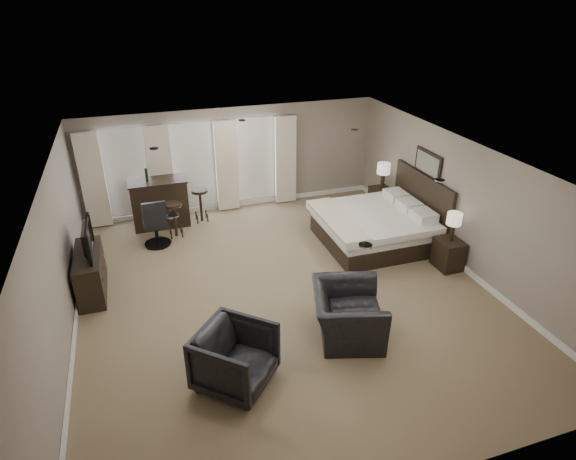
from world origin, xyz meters
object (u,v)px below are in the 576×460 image
object	(u,v)px
nightstand_near	(448,254)
armchair_far	(235,356)
bed	(378,212)
bar_counter	(160,203)
dresser	(91,273)
lamp_near	(453,227)
tv	(86,251)
bar_stool_right	(201,205)
lamp_far	(383,176)
nightstand_far	(381,200)
desk_chair	(155,222)
armchair_near	(348,306)
bar_stool_left	(175,220)

from	to	relation	value
nightstand_near	armchair_far	distance (m)	5.20
bed	bar_counter	xyz separation A→B (m)	(-4.52, 2.44, -0.16)
nightstand_near	dresser	size ratio (longest dim) A/B	0.43
lamp_near	tv	size ratio (longest dim) A/B	0.59
nightstand_near	bar_stool_right	world-z (taller)	bar_stool_right
armchair_far	bar_counter	size ratio (longest dim) A/B	0.76
bed	bar_counter	bearing A→B (deg)	151.66
lamp_near	armchair_far	xyz separation A→B (m)	(-4.87, -1.82, -0.41)
bar_counter	lamp_far	bearing A→B (deg)	-10.35
bar_stool_right	bed	bearing A→B (deg)	-33.42
nightstand_far	dresser	distance (m)	7.09
dresser	bed	bearing A→B (deg)	0.96
dresser	desk_chair	xyz separation A→B (m)	(1.32, 1.53, 0.16)
lamp_near	bar_stool_right	world-z (taller)	lamp_near
lamp_near	armchair_near	xyz separation A→B (m)	(-2.88, -1.31, -0.36)
nightstand_near	bar_counter	distance (m)	6.67
lamp_near	armchair_far	distance (m)	5.21
lamp_far	bar_counter	size ratio (longest dim) A/B	0.50
nightstand_far	bar_counter	bearing A→B (deg)	169.65
lamp_near	lamp_far	bearing A→B (deg)	90.00
tv	bar_stool_left	xyz separation A→B (m)	(1.77, 1.83, -0.48)
bar_stool_right	desk_chair	xyz separation A→B (m)	(-1.15, -0.92, 0.15)
lamp_near	bar_stool_left	xyz separation A→B (m)	(-5.15, 3.18, -0.51)
lamp_near	armchair_near	distance (m)	3.18
lamp_far	desk_chair	xyz separation A→B (m)	(-5.60, -0.02, -0.40)
bed	nightstand_far	xyz separation A→B (m)	(0.89, 1.45, -0.43)
tv	desk_chair	xyz separation A→B (m)	(1.32, 1.53, -0.33)
bed	lamp_near	world-z (taller)	bed
bar_counter	desk_chair	distance (m)	1.03
armchair_far	bed	bearing A→B (deg)	-8.32
nightstand_far	armchair_far	xyz separation A→B (m)	(-4.87, -4.72, 0.19)
nightstand_far	bar_stool_left	distance (m)	5.16
bar_counter	dresser	bearing A→B (deg)	-120.77
bed	armchair_near	distance (m)	3.41
desk_chair	bed	bearing A→B (deg)	160.80
nightstand_near	desk_chair	bearing A→B (deg)	152.81
bar_counter	armchair_far	bearing A→B (deg)	-84.58
armchair_far	bar_stool_left	xyz separation A→B (m)	(-0.29, 5.00, -0.10)
nightstand_near	tv	bearing A→B (deg)	168.97
nightstand_far	desk_chair	xyz separation A→B (m)	(-5.60, -0.02, 0.25)
tv	armchair_near	distance (m)	4.85
lamp_near	bar_counter	xyz separation A→B (m)	(-5.41, 3.89, -0.34)
lamp_near	bed	bearing A→B (deg)	121.54
bar_counter	lamp_near	bearing A→B (deg)	-35.71
bar_counter	bar_stool_left	distance (m)	0.77
desk_chair	armchair_near	bearing A→B (deg)	120.71
lamp_far	dresser	size ratio (longest dim) A/B	0.47
armchair_near	bed	bearing A→B (deg)	-18.64
nightstand_near	tv	size ratio (longest dim) A/B	0.60
armchair_near	bar_stool_left	size ratio (longest dim) A/B	1.55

